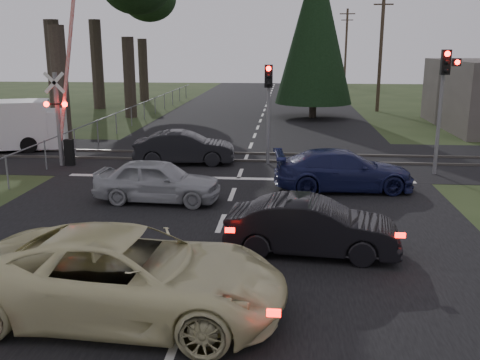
# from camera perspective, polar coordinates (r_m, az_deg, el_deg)

# --- Properties ---
(ground) EXTENTS (120.00, 120.00, 0.00)m
(ground) POSITION_cam_1_polar(r_m,az_deg,el_deg) (12.25, -3.78, -9.18)
(ground) COLOR #273618
(ground) RESTS_ON ground
(road) EXTENTS (14.00, 100.00, 0.01)m
(road) POSITION_cam_1_polar(r_m,az_deg,el_deg) (21.73, 0.25, 1.30)
(road) COLOR black
(road) RESTS_ON ground
(rail_corridor) EXTENTS (120.00, 8.00, 0.01)m
(rail_corridor) POSITION_cam_1_polar(r_m,az_deg,el_deg) (23.68, 0.66, 2.38)
(rail_corridor) COLOR black
(rail_corridor) RESTS_ON ground
(stop_line) EXTENTS (13.00, 0.35, 0.00)m
(stop_line) POSITION_cam_1_polar(r_m,az_deg,el_deg) (19.99, -0.19, 0.18)
(stop_line) COLOR silver
(stop_line) RESTS_ON ground
(rail_near) EXTENTS (120.00, 0.12, 0.10)m
(rail_near) POSITION_cam_1_polar(r_m,az_deg,el_deg) (22.89, 0.51, 2.08)
(rail_near) COLOR #59544C
(rail_near) RESTS_ON ground
(rail_far) EXTENTS (120.00, 0.12, 0.10)m
(rail_far) POSITION_cam_1_polar(r_m,az_deg,el_deg) (24.45, 0.81, 2.86)
(rail_far) COLOR #59544C
(rail_far) RESTS_ON ground
(crossing_signal) EXTENTS (1.62, 0.38, 6.96)m
(crossing_signal) POSITION_cam_1_polar(r_m,az_deg,el_deg) (22.95, -18.33, 6.48)
(crossing_signal) COLOR slate
(crossing_signal) RESTS_ON ground
(traffic_signal_right) EXTENTS (0.68, 0.48, 4.70)m
(traffic_signal_right) POSITION_cam_1_polar(r_m,az_deg,el_deg) (21.43, 20.95, 9.15)
(traffic_signal_right) COLOR slate
(traffic_signal_right) RESTS_ON ground
(traffic_signal_center) EXTENTS (0.32, 0.48, 4.10)m
(traffic_signal_center) POSITION_cam_1_polar(r_m,az_deg,el_deg) (21.90, 3.05, 8.81)
(traffic_signal_center) COLOR slate
(traffic_signal_center) RESTS_ON ground
(utility_pole_mid) EXTENTS (1.80, 0.26, 9.00)m
(utility_pole_mid) POSITION_cam_1_polar(r_m,az_deg,el_deg) (41.65, 14.80, 13.57)
(utility_pole_mid) COLOR #4C3D2D
(utility_pole_mid) RESTS_ON ground
(utility_pole_far) EXTENTS (1.80, 0.26, 9.00)m
(utility_pole_far) POSITION_cam_1_polar(r_m,az_deg,el_deg) (66.45, 11.24, 13.83)
(utility_pole_far) COLOR #4C3D2D
(utility_pole_far) RESTS_ON ground
(conifer_tree) EXTENTS (5.20, 5.20, 11.00)m
(conifer_tree) POSITION_cam_1_polar(r_m,az_deg,el_deg) (37.16, 8.05, 15.82)
(conifer_tree) COLOR #473D33
(conifer_tree) RESTS_ON ground
(fence_left) EXTENTS (0.10, 36.00, 1.20)m
(fence_left) POSITION_cam_1_polar(r_m,az_deg,el_deg) (35.29, -10.77, 6.04)
(fence_left) COLOR slate
(fence_left) RESTS_ON ground
(cream_coupe) EXTENTS (5.95, 3.00, 1.62)m
(cream_coupe) POSITION_cam_1_polar(r_m,az_deg,el_deg) (10.03, -11.92, -9.92)
(cream_coupe) COLOR beige
(cream_coupe) RESTS_ON ground
(dark_hatchback) EXTENTS (4.18, 1.80, 1.34)m
(dark_hatchback) POSITION_cam_1_polar(r_m,az_deg,el_deg) (12.83, 7.70, -4.98)
(dark_hatchback) COLOR black
(dark_hatchback) RESTS_ON ground
(silver_car) EXTENTS (4.07, 1.83, 1.36)m
(silver_car) POSITION_cam_1_polar(r_m,az_deg,el_deg) (17.13, -8.76, -0.08)
(silver_car) COLOR #9C9FA3
(silver_car) RESTS_ON ground
(blue_sedan) EXTENTS (4.91, 2.38, 1.38)m
(blue_sedan) POSITION_cam_1_polar(r_m,az_deg,el_deg) (18.63, 10.97, 1.01)
(blue_sedan) COLOR #171C46
(blue_sedan) RESTS_ON ground
(dark_car_far) EXTENTS (4.26, 1.82, 1.37)m
(dark_car_far) POSITION_cam_1_polar(r_m,az_deg,el_deg) (22.48, -5.93, 3.43)
(dark_car_far) COLOR black
(dark_car_far) RESTS_ON ground
(white_van) EXTENTS (6.29, 3.92, 2.32)m
(white_van) POSITION_cam_1_polar(r_m,az_deg,el_deg) (27.63, -24.08, 5.31)
(white_van) COLOR white
(white_van) RESTS_ON ground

